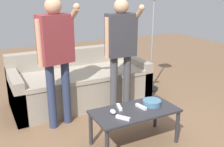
{
  "coord_description": "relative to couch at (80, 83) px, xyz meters",
  "views": [
    {
      "loc": [
        -1.23,
        -2.31,
        1.69
      ],
      "look_at": [
        0.15,
        0.36,
        0.73
      ],
      "focal_mm": 41.98,
      "sensor_mm": 36.0,
      "label": 1
    }
  ],
  "objects": [
    {
      "name": "game_remote_wand_near",
      "position": [
        -0.11,
        -1.55,
        0.14
      ],
      "size": [
        0.12,
        0.15,
        0.03
      ],
      "color": "white",
      "rests_on": "coffee_table"
    },
    {
      "name": "game_remote_wand_far",
      "position": [
        0.2,
        -1.41,
        0.14
      ],
      "size": [
        0.06,
        0.16,
        0.03
      ],
      "color": "white",
      "rests_on": "coffee_table"
    },
    {
      "name": "player_left",
      "position": [
        -0.51,
        -0.61,
        0.72
      ],
      "size": [
        0.51,
        0.32,
        1.62
      ],
      "color": "#2D3856",
      "rests_on": "ground"
    },
    {
      "name": "ground_plane",
      "position": [
        -0.1,
        -1.33,
        -0.29
      ],
      "size": [
        12.0,
        12.0,
        0.0
      ],
      "primitive_type": "plane",
      "color": "brown"
    },
    {
      "name": "game_remote_wand_spare",
      "position": [
        -0.02,
        -1.3,
        0.14
      ],
      "size": [
        0.08,
        0.16,
        0.03
      ],
      "color": "white",
      "rests_on": "coffee_table"
    },
    {
      "name": "game_remote_nunchuk",
      "position": [
        -0.15,
        -1.39,
        0.15
      ],
      "size": [
        0.06,
        0.09,
        0.05
      ],
      "color": "white",
      "rests_on": "coffee_table"
    },
    {
      "name": "player_right",
      "position": [
        0.38,
        -0.61,
        0.71
      ],
      "size": [
        0.47,
        0.34,
        1.59
      ],
      "color": "#47474C",
      "rests_on": "ground"
    },
    {
      "name": "snack_bowl",
      "position": [
        0.36,
        -1.4,
        0.16
      ],
      "size": [
        0.21,
        0.21,
        0.06
      ],
      "primitive_type": "cylinder",
      "color": "teal",
      "rests_on": "coffee_table"
    },
    {
      "name": "couch",
      "position": [
        0.0,
        0.0,
        0.0
      ],
      "size": [
        2.07,
        0.93,
        0.79
      ],
      "color": "#9E9384",
      "rests_on": "ground"
    },
    {
      "name": "coffee_table",
      "position": [
        0.11,
        -1.42,
        0.07
      ],
      "size": [
        0.96,
        0.48,
        0.42
      ],
      "color": "#2D2D33",
      "rests_on": "ground"
    }
  ]
}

